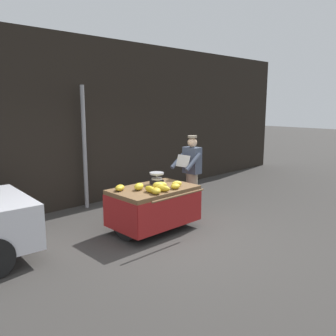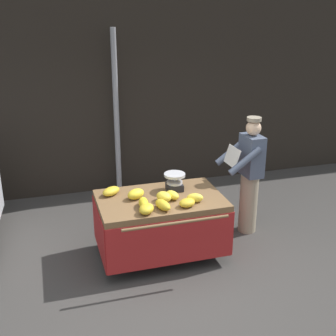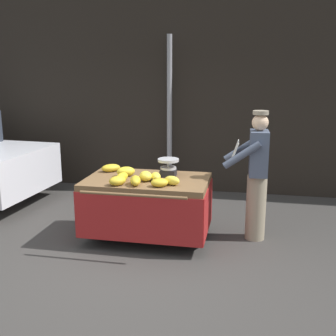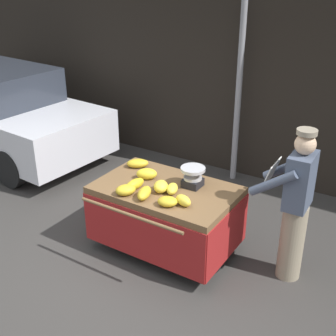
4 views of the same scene
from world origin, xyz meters
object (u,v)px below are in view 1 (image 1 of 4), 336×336
Objects in this scene: street_pole at (85,148)px; banana_bunch_5 at (175,186)px; banana_bunch_8 at (163,188)px; vendor_person at (191,174)px; banana_cart at (154,200)px; banana_bunch_7 at (120,188)px; banana_bunch_1 at (139,186)px; banana_bunch_6 at (158,185)px; weighing_scale at (157,178)px; banana_bunch_4 at (162,185)px; banana_bunch_0 at (177,184)px; banana_bunch_2 at (156,191)px; banana_bunch_3 at (150,189)px.

street_pole is 13.34× the size of banana_bunch_5.
banana_bunch_8 is 1.59m from vendor_person.
banana_bunch_5 is 1.32m from vendor_person.
banana_cart is 0.70m from banana_bunch_7.
banana_bunch_6 is (0.32, -0.18, -0.00)m from banana_bunch_1.
banana_bunch_8 is at bearing -121.16° from weighing_scale.
banana_cart is 5.76× the size of weighing_scale.
banana_bunch_4 is (0.14, -0.08, 0.28)m from banana_cart.
banana_bunch_0 is (0.52, -2.45, -0.51)m from street_pole.
banana_bunch_0 is 0.75m from banana_bunch_1.
banana_bunch_4 is (-0.11, -0.26, -0.07)m from weighing_scale.
banana_bunch_6 reaches higher than banana_bunch_5.
banana_bunch_1 is at bearing -167.58° from weighing_scale.
banana_bunch_5 is (0.11, -0.26, -0.00)m from banana_bunch_4.
banana_bunch_0 is 0.97× the size of banana_bunch_6.
street_pole is 10.03× the size of weighing_scale.
banana_bunch_1 is 1.71m from vendor_person.
banana_bunch_6 reaches higher than banana_bunch_2.
banana_bunch_6 is 0.77× the size of banana_bunch_8.
weighing_scale is 0.16× the size of vendor_person.
banana_bunch_4 and banana_bunch_7 have the same top height.
banana_bunch_5 is (-0.13, -0.10, -0.01)m from banana_bunch_0.
weighing_scale is 1.15m from vendor_person.
banana_cart is 0.32m from banana_bunch_6.
banana_bunch_7 is (-0.31, 0.65, -0.00)m from banana_bunch_2.
street_pole reaches higher than weighing_scale.
street_pole is at bearing 86.96° from banana_bunch_2.
banana_bunch_1 reaches higher than banana_bunch_8.
banana_cart is at bearing 150.58° from banana_bunch_4.
banana_bunch_4 is (0.27, -2.28, -0.51)m from street_pole.
vendor_person is (1.01, 0.55, -0.02)m from banana_bunch_0.
street_pole is at bearing 128.78° from vendor_person.
banana_bunch_6 is at bearing 135.83° from banana_bunch_5.
banana_bunch_3 is at bearing 88.38° from banana_bunch_2.
banana_bunch_7 is at bearing 143.76° from banana_bunch_1.
weighing_scale is 1.32× the size of banana_bunch_4.
banana_bunch_3 reaches higher than banana_bunch_5.
banana_bunch_2 is (-0.14, -2.59, -0.51)m from street_pole.
banana_bunch_6 is (-0.23, -0.30, -0.05)m from weighing_scale.
banana_bunch_2 is at bearing -126.06° from banana_cart.
banana_bunch_0 is at bearing 35.45° from banana_bunch_5.
vendor_person reaches higher than banana_bunch_5.
banana_bunch_1 is at bearing -36.24° from banana_bunch_7.
banana_cart is at bearing 147.03° from banana_bunch_0.
banana_bunch_5 is at bearing -68.07° from banana_bunch_4.
vendor_person is (1.46, 0.63, -0.02)m from banana_bunch_8.
banana_bunch_3 is (-0.13, -2.42, -0.51)m from street_pole.
street_pole is 12.55× the size of banana_bunch_2.
banana_bunch_6 is (0.28, 0.10, 0.01)m from banana_bunch_3.
street_pole reaches higher than banana_bunch_1.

